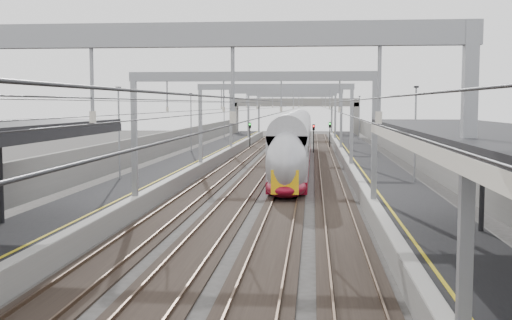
# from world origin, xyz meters

# --- Properties ---
(platform_left) EXTENTS (4.00, 120.00, 1.00)m
(platform_left) POSITION_xyz_m (-8.00, 45.00, 0.50)
(platform_left) COLOR black
(platform_left) RESTS_ON ground
(platform_right) EXTENTS (4.00, 120.00, 1.00)m
(platform_right) POSITION_xyz_m (8.00, 45.00, 0.50)
(platform_right) COLOR black
(platform_right) RESTS_ON ground
(tracks) EXTENTS (11.40, 140.00, 0.20)m
(tracks) POSITION_xyz_m (0.00, 45.00, 0.05)
(tracks) COLOR black
(tracks) RESTS_ON ground
(overhead_line) EXTENTS (13.00, 140.00, 6.60)m
(overhead_line) POSITION_xyz_m (0.00, 51.62, 6.14)
(overhead_line) COLOR gray
(overhead_line) RESTS_ON platform_left
(overbridge) EXTENTS (22.00, 2.20, 6.90)m
(overbridge) POSITION_xyz_m (0.00, 100.00, 5.31)
(overbridge) COLOR slate
(overbridge) RESTS_ON ground
(wall_left) EXTENTS (0.30, 120.00, 3.20)m
(wall_left) POSITION_xyz_m (-11.20, 45.00, 1.60)
(wall_left) COLOR slate
(wall_left) RESTS_ON ground
(wall_right) EXTENTS (0.30, 120.00, 3.20)m
(wall_right) POSITION_xyz_m (11.20, 45.00, 1.60)
(wall_right) COLOR slate
(wall_right) RESTS_ON ground
(train) EXTENTS (2.64, 48.05, 4.17)m
(train) POSITION_xyz_m (1.50, 48.98, 2.05)
(train) COLOR maroon
(train) RESTS_ON ground
(signal_green) EXTENTS (0.32, 0.32, 3.48)m
(signal_green) POSITION_xyz_m (-5.20, 73.12, 2.42)
(signal_green) COLOR black
(signal_green) RESTS_ON ground
(signal_red_near) EXTENTS (0.32, 0.32, 3.48)m
(signal_red_near) POSITION_xyz_m (3.20, 67.07, 2.42)
(signal_red_near) COLOR black
(signal_red_near) RESTS_ON ground
(signal_red_far) EXTENTS (0.32, 0.32, 3.48)m
(signal_red_far) POSITION_xyz_m (5.40, 76.36, 2.42)
(signal_red_far) COLOR black
(signal_red_far) RESTS_ON ground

